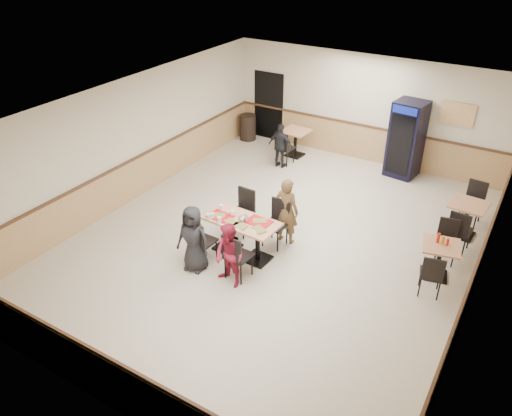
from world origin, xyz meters
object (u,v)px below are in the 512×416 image
Objects in this scene: diner_man_opposite at (287,211)px; diner_woman_left at (193,239)px; diner_woman_right at (230,256)px; pepsi_cooler at (406,139)px; side_table_far at (467,215)px; main_table at (242,232)px; back_table at (295,139)px; side_table_near at (440,256)px; trash_bin at (248,127)px; lone_diner at (281,146)px.

diner_woman_left is at bearing 60.38° from diner_man_opposite.
pepsi_cooler reaches higher than diner_woman_right.
diner_woman_right is 1.63× the size of side_table_far.
side_table_far is (3.80, 3.11, -0.02)m from main_table.
main_table is at bearing -74.92° from back_table.
diner_woman_right is 0.64× the size of pepsi_cooler.
diner_woman_left is at bearing -152.02° from side_table_near.
main_table reaches higher than trash_bin.
diner_woman_left is at bearing -167.94° from diner_woman_right.
side_table_far is (5.15, -1.01, -0.10)m from lone_diner.
diner_woman_right reaches higher than trash_bin.
trash_bin is (-3.54, 6.32, -0.26)m from diner_woman_right.
main_table is 1.07m from diner_woman_left.
trash_bin is at bearing 105.95° from diner_woman_left.
trash_bin is (-3.21, 5.37, -0.15)m from main_table.
side_table_far is at bearing -144.68° from diner_man_opposite.
side_table_far is (0.14, 1.79, 0.04)m from side_table_near.
main_table is at bearing 124.44° from diner_woman_right.
side_table_near is 1.03× the size of back_table.
diner_woman_left is 0.93× the size of diner_man_opposite.
lone_diner is 0.90m from back_table.
side_table_far is at bearing 35.76° from diner_woman_left.
back_table is (-0.81, 5.92, -0.18)m from diner_woman_left.
main_table is at bearing -140.64° from side_table_far.
trash_bin is (-7.00, 2.25, -0.13)m from side_table_far.
trash_bin is (-3.75, 4.46, -0.35)m from diner_man_opposite.
side_table_far is at bearing -20.28° from back_table.
side_table_far is 7.36m from trash_bin.
main_table is 6.25m from trash_bin.
diner_man_opposite is 4.66m from pepsi_cooler.
diner_woman_left reaches higher than back_table.
diner_man_opposite is (0.20, 1.86, 0.09)m from diner_woman_right.
diner_man_opposite is 5.83m from trash_bin.
side_table_far reaches higher than trash_bin.
side_table_near is at bearing 20.91° from diner_woman_left.
trash_bin is at bearing -34.21° from lone_diner.
pepsi_cooler reaches higher than main_table.
diner_man_opposite is 1.89× the size of back_table.
side_table_far is (3.26, 2.21, -0.22)m from diner_man_opposite.
side_table_far is (3.46, 4.07, -0.13)m from diner_woman_right.
diner_woman_right is 4.03m from side_table_near.
diner_woman_right is 1.04× the size of lone_diner.
main_table is 1.02m from diner_woman_right.
diner_woman_left is 5.98m from back_table.
diner_woman_right is at bearing -60.72° from trash_bin.
side_table_near is 6.22m from back_table.
diner_woman_left is at bearing -137.17° from side_table_far.
diner_woman_right is 1.65× the size of trash_bin.
diner_woman_left is 6.71m from pepsi_cooler.
lone_diner reaches higher than side_table_near.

